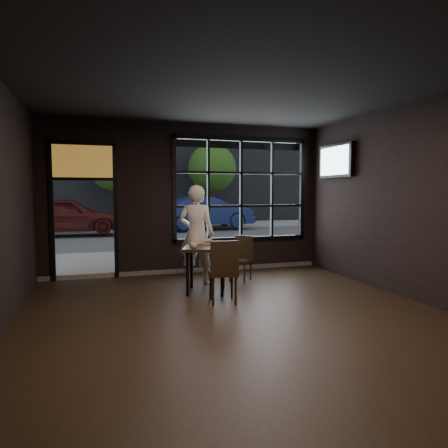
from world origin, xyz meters
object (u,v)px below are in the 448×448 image
object	(u,v)px
man	(196,235)
navy_car	(206,212)
cafe_table	(206,269)
chair_near	(223,271)

from	to	relation	value
man	navy_car	size ratio (longest dim) A/B	0.43
man	navy_car	world-z (taller)	man
cafe_table	chair_near	bearing A→B (deg)	-63.12
chair_near	navy_car	size ratio (longest dim) A/B	0.23
man	chair_near	bearing A→B (deg)	118.60
chair_near	navy_car	distance (m)	12.14
chair_near	cafe_table	bearing A→B (deg)	-73.45
chair_near	man	xyz separation A→B (m)	(-0.10, 1.40, 0.44)
cafe_table	navy_car	xyz separation A→B (m)	(2.91, 11.12, 0.42)
cafe_table	man	world-z (taller)	man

